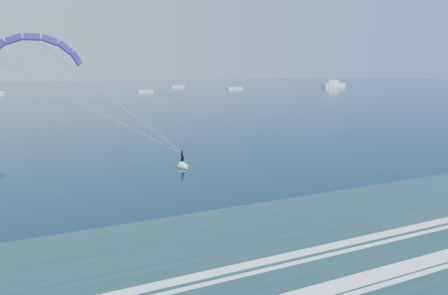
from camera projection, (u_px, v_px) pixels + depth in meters
name	position (u px, v px, depth m)	size (l,w,h in m)	color
kitesurfer_rig	(120.00, 105.00, 39.44)	(21.30, 9.82, 15.35)	#9FC316
motor_yacht	(333.00, 84.00, 269.96)	(16.86, 4.50, 6.72)	silver
sailboat_3	(145.00, 91.00, 206.29)	(7.38, 2.40, 10.43)	silver
sailboat_4	(177.00, 86.00, 265.16)	(9.12, 2.40, 12.35)	silver
sailboat_5	(235.00, 88.00, 238.16)	(9.27, 2.40, 12.57)	silver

